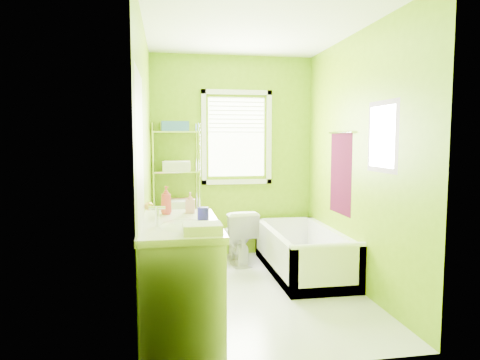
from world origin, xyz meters
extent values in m
plane|color=silver|center=(0.00, 0.00, 0.00)|extent=(2.90, 2.90, 0.00)
cube|color=#6D9907|center=(0.00, 1.45, 1.30)|extent=(2.10, 0.04, 2.60)
cube|color=#6D9907|center=(0.00, -1.45, 1.30)|extent=(2.10, 0.04, 2.60)
cube|color=#6D9907|center=(-1.05, 0.00, 1.30)|extent=(0.04, 2.90, 2.60)
cube|color=#6D9907|center=(1.05, 0.00, 1.30)|extent=(0.04, 2.90, 2.60)
cube|color=white|center=(0.00, 0.00, 2.60)|extent=(2.10, 2.90, 0.04)
cube|color=white|center=(0.05, 1.44, 1.55)|extent=(0.74, 0.01, 1.01)
cube|color=white|center=(0.05, 1.42, 0.97)|extent=(0.92, 0.05, 0.06)
cube|color=white|center=(0.05, 1.42, 2.13)|extent=(0.92, 0.05, 0.06)
cube|color=white|center=(-0.38, 1.42, 1.55)|extent=(0.06, 0.05, 1.22)
cube|color=white|center=(0.48, 1.42, 1.55)|extent=(0.06, 0.05, 1.22)
cube|color=white|center=(0.05, 1.42, 1.84)|extent=(0.72, 0.02, 0.50)
cube|color=white|center=(-1.04, -1.00, 1.00)|extent=(0.02, 0.80, 2.00)
sphere|color=gold|center=(-1.00, -0.67, 1.00)|extent=(0.07, 0.07, 0.07)
cube|color=#40071D|center=(1.04, 0.35, 1.15)|extent=(0.02, 0.58, 0.90)
cylinder|color=silver|center=(1.02, 0.35, 1.60)|extent=(0.02, 0.62, 0.02)
cube|color=#CC5972|center=(1.04, -0.55, 1.55)|extent=(0.02, 0.54, 0.64)
cube|color=white|center=(1.03, -0.55, 1.55)|extent=(0.01, 0.44, 0.54)
cube|color=white|center=(0.67, 0.53, 0.05)|extent=(0.76, 1.63, 0.11)
cube|color=white|center=(0.33, 0.53, 0.24)|extent=(0.08, 1.63, 0.49)
cube|color=white|center=(1.01, 0.53, 0.24)|extent=(0.08, 1.63, 0.49)
cube|color=white|center=(0.67, -0.25, 0.24)|extent=(0.76, 0.08, 0.49)
cube|color=white|center=(0.67, 1.31, 0.24)|extent=(0.76, 0.08, 0.49)
cylinder|color=white|center=(0.67, -0.25, 0.49)|extent=(0.76, 0.08, 0.08)
cylinder|color=#121DB1|center=(0.67, -0.04, 0.14)|extent=(0.31, 0.31, 0.05)
cylinder|color=#FFF21A|center=(0.67, -0.04, 0.19)|extent=(0.29, 0.29, 0.05)
cube|color=#121DB1|center=(0.68, 0.08, 0.24)|extent=(0.22, 0.06, 0.20)
imported|color=white|center=(0.00, 1.03, 0.34)|extent=(0.42, 0.69, 0.67)
cube|color=white|center=(-0.76, -0.78, 0.42)|extent=(0.58, 1.15, 0.84)
cube|color=silver|center=(-0.76, -0.78, 0.86)|extent=(0.61, 1.18, 0.05)
ellipsoid|color=white|center=(-0.74, -0.94, 0.86)|extent=(0.40, 0.52, 0.14)
cylinder|color=silver|center=(-0.93, -0.94, 0.96)|extent=(0.03, 0.03, 0.16)
cylinder|color=silver|center=(-0.93, -0.94, 1.03)|extent=(0.12, 0.02, 0.02)
imported|color=#DE4149|center=(-0.86, -0.42, 1.01)|extent=(0.12, 0.12, 0.24)
imported|color=pink|center=(-0.66, -0.39, 0.98)|extent=(0.09, 0.09, 0.18)
cylinder|color=#201AA9|center=(-0.58, -0.73, 0.94)|extent=(0.09, 0.09, 0.10)
cube|color=silver|center=(-0.62, -1.21, 0.92)|extent=(0.26, 0.21, 0.07)
cylinder|color=silver|center=(-1.01, 1.07, 0.86)|extent=(0.02, 0.02, 1.72)
cylinder|color=silver|center=(-1.03, 1.41, 0.86)|extent=(0.02, 0.02, 1.72)
cylinder|color=silver|center=(-0.46, 1.09, 0.86)|extent=(0.02, 0.02, 1.72)
cylinder|color=silver|center=(-0.47, 1.43, 0.86)|extent=(0.02, 0.02, 1.72)
cube|color=silver|center=(-0.74, 1.25, 0.16)|extent=(0.58, 0.38, 0.02)
cube|color=silver|center=(-0.74, 1.25, 0.65)|extent=(0.58, 0.38, 0.02)
cube|color=silver|center=(-0.74, 1.25, 1.13)|extent=(0.58, 0.38, 0.02)
cube|color=silver|center=(-0.74, 1.25, 1.61)|extent=(0.58, 0.38, 0.02)
cube|color=#3060AE|center=(-0.75, 1.14, 1.68)|extent=(0.33, 0.23, 0.12)
cube|color=#E4E58C|center=(-0.76, 1.38, 1.68)|extent=(0.33, 0.23, 0.12)
cube|color=silver|center=(-0.74, 1.14, 1.20)|extent=(0.33, 0.23, 0.12)
cube|color=#E4E58C|center=(-0.73, 1.38, 1.20)|extent=(0.33, 0.23, 0.12)
cube|color=silver|center=(-0.72, 1.17, 0.71)|extent=(0.33, 0.23, 0.12)
cube|color=#F8A9C6|center=(-0.73, 1.39, 0.71)|extent=(0.33, 0.23, 0.12)
cube|color=#F8A9C6|center=(-0.46, 1.26, 0.39)|extent=(0.04, 0.30, 0.54)
camera|label=1|loc=(-0.85, -4.09, 1.53)|focal=32.00mm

